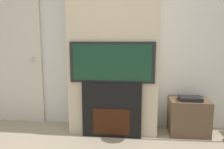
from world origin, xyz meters
name	(u,v)px	position (x,y,z in m)	size (l,w,h in m)	color
wall_back	(116,35)	(0.00, 2.03, 1.35)	(6.00, 0.06, 2.70)	silver
chimney_breast	(114,35)	(0.00, 1.79, 1.35)	(1.20, 0.41, 2.70)	beige
fireplace	(112,110)	(0.00, 1.59, 0.36)	(0.78, 0.15, 0.73)	black
television	(112,62)	(0.00, 1.59, 1.00)	(1.10, 0.07, 0.53)	black
media_stand	(189,116)	(1.04, 1.78, 0.25)	(0.52, 0.39, 0.53)	brown
entry_door	(14,57)	(-1.58, 1.97, 1.03)	(0.90, 0.09, 2.05)	beige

